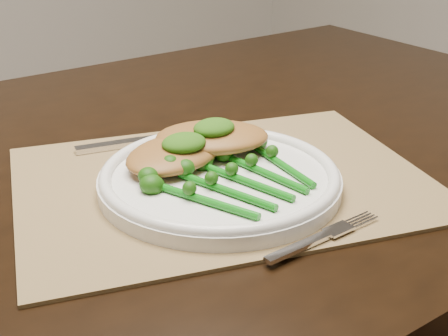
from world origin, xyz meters
TOP-DOWN VIEW (x-y plane):
  - placemat at (0.06, -0.24)m, footprint 0.58×0.49m
  - dinner_plate at (0.05, -0.26)m, footprint 0.29×0.29m
  - knife at (0.04, -0.08)m, footprint 0.22×0.07m
  - fork at (0.07, -0.42)m, footprint 0.15×0.02m
  - chicken_fillet_left at (0.02, -0.20)m, footprint 0.16×0.13m
  - chicken_fillet_right at (0.08, -0.20)m, footprint 0.17×0.16m
  - pesto_dollop_left at (0.03, -0.21)m, footprint 0.06×0.05m
  - pesto_dollop_right at (0.07, -0.21)m, footprint 0.05×0.05m
  - broccolini_bundle at (0.06, -0.30)m, footprint 0.18×0.20m

SIDE VIEW (x-z plane):
  - placemat at x=0.06m, z-range 0.75..0.75m
  - fork at x=0.07m, z-range 0.76..0.76m
  - knife at x=0.04m, z-range 0.76..0.76m
  - dinner_plate at x=0.05m, z-range 0.75..0.78m
  - broccolini_bundle at x=0.06m, z-range 0.76..0.79m
  - chicken_fillet_left at x=0.02m, z-range 0.77..0.80m
  - chicken_fillet_right at x=0.08m, z-range 0.78..0.81m
  - pesto_dollop_left at x=0.03m, z-range 0.79..0.81m
  - pesto_dollop_right at x=0.07m, z-range 0.80..0.82m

